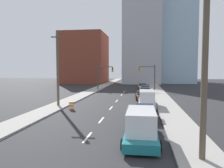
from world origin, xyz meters
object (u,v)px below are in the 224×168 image
object	(u,v)px
utility_pole_right_near	(205,69)
sedan_maroon	(145,91)
traffic_signal_left	(102,74)
utility_pole_left_mid	(58,68)
sedan_tan	(142,87)
sedan_orange	(145,89)
sedan_gray	(145,113)
traffic_signal_right	(150,74)
box_truck_teal	(141,126)
box_truck_silver	(147,99)
sedan_brown	(143,95)
traffic_barrel	(71,106)

from	to	relation	value
utility_pole_right_near	sedan_maroon	xyz separation A→B (m)	(-2.64, 29.01, -4.15)
traffic_signal_left	utility_pole_right_near	bearing A→B (deg)	-71.83
traffic_signal_left	utility_pole_left_mid	world-z (taller)	utility_pole_left_mid
utility_pole_right_near	sedan_tan	size ratio (longest dim) A/B	2.09
sedan_orange	sedan_gray	bearing A→B (deg)	-88.56
utility_pole_right_near	sedan_orange	bearing A→B (deg)	94.19
traffic_signal_left	utility_pole_right_near	distance (m)	38.69
traffic_signal_right	box_truck_teal	bearing A→B (deg)	-92.75
utility_pole_right_near	box_truck_silver	xyz separation A→B (m)	(-2.53, 16.23, -3.82)
utility_pole_left_mid	sedan_orange	distance (m)	22.78
sedan_brown	box_truck_silver	bearing A→B (deg)	-88.16
sedan_maroon	sedan_tan	xyz separation A→B (m)	(-0.50, 10.11, 0.03)
box_truck_teal	sedan_orange	distance (m)	31.36
sedan_brown	sedan_maroon	world-z (taller)	sedan_maroon
traffic_signal_left	utility_pole_left_mid	bearing A→B (deg)	-94.29
box_truck_teal	sedan_maroon	size ratio (longest dim) A/B	1.36
box_truck_silver	sedan_brown	xyz separation A→B (m)	(-0.53, 6.49, -0.33)
traffic_signal_left	sedan_brown	bearing A→B (deg)	-57.32
traffic_signal_right	utility_pole_right_near	bearing A→B (deg)	-87.62
sedan_tan	sedan_gray	bearing A→B (deg)	-92.32
sedan_maroon	sedan_gray	bearing A→B (deg)	-89.78
utility_pole_right_near	box_truck_silver	distance (m)	16.87
traffic_signal_left	traffic_barrel	bearing A→B (deg)	-88.34
sedan_orange	sedan_tan	xyz separation A→B (m)	(-0.63, 4.96, 0.05)
traffic_signal_right	sedan_tan	bearing A→B (deg)	124.15
utility_pole_right_near	sedan_tan	xyz separation A→B (m)	(-3.14, 39.12, -4.12)
traffic_signal_right	sedan_orange	distance (m)	4.09
traffic_signal_left	box_truck_silver	distance (m)	22.77
traffic_signal_left	sedan_maroon	bearing A→B (deg)	-39.41
utility_pole_right_near	sedan_brown	bearing A→B (deg)	97.67
box_truck_teal	utility_pole_left_mid	bearing A→B (deg)	131.02
box_truck_teal	sedan_gray	xyz separation A→B (m)	(0.32, 6.47, -0.37)
sedan_maroon	sedan_tan	distance (m)	10.12
sedan_orange	sedan_brown	bearing A→B (deg)	-90.59
traffic_signal_left	traffic_signal_right	distance (m)	10.53
sedan_gray	box_truck_silver	world-z (taller)	box_truck_silver
utility_pole_right_near	box_truck_teal	bearing A→B (deg)	138.41
sedan_gray	sedan_orange	bearing A→B (deg)	89.57
traffic_signal_right	sedan_brown	bearing A→B (deg)	-96.23
sedan_orange	box_truck_silver	bearing A→B (deg)	-87.90
traffic_signal_left	sedan_orange	bearing A→B (deg)	-15.18
sedan_maroon	traffic_barrel	bearing A→B (deg)	-117.74
utility_pole_left_mid	sedan_maroon	xyz separation A→B (m)	(11.07, 14.22, -4.27)
sedan_tan	sedan_orange	bearing A→B (deg)	-85.62
traffic_barrel	sedan_maroon	world-z (taller)	sedan_maroon
box_truck_teal	box_truck_silver	xyz separation A→B (m)	(0.62, 13.43, -0.04)
utility_pole_right_near	box_truck_teal	world-z (taller)	utility_pole_right_near
box_truck_teal	sedan_brown	size ratio (longest dim) A/B	1.29
sedan_gray	sedan_brown	size ratio (longest dim) A/B	0.92
utility_pole_right_near	sedan_orange	size ratio (longest dim) A/B	2.12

